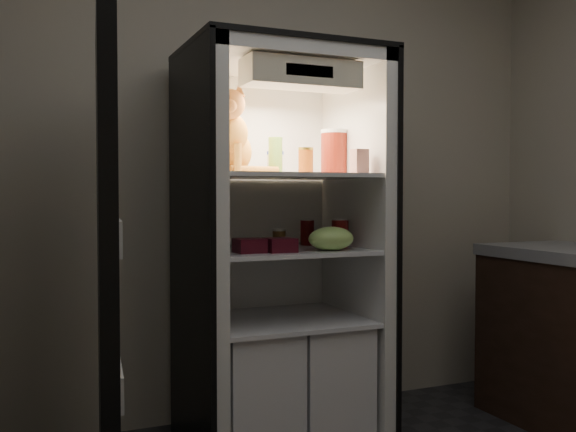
{
  "coord_description": "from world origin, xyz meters",
  "views": [
    {
      "loc": [
        -1.17,
        -1.46,
        1.2
      ],
      "look_at": [
        0.03,
        1.32,
        1.09
      ],
      "focal_mm": 40.0,
      "sensor_mm": 36.0,
      "label": 1
    }
  ],
  "objects_px": {
    "berry_box_left": "(250,246)",
    "soda_can_a": "(307,232)",
    "tabby_cat": "(230,141)",
    "grape_bag": "(331,239)",
    "pepper_jar": "(334,153)",
    "berry_box_right": "(280,245)",
    "parmesan_shaker": "(275,156)",
    "cream_carton": "(359,161)",
    "refrigerator": "(278,278)",
    "mayo_tub": "(275,163)",
    "soda_can_c": "(339,234)",
    "condiment_jar": "(279,238)",
    "soda_can_b": "(341,233)",
    "salsa_jar": "(306,161)"
  },
  "relations": [
    {
      "from": "berry_box_left",
      "to": "soda_can_a",
      "type": "bearing_deg",
      "value": 34.16
    },
    {
      "from": "tabby_cat",
      "to": "grape_bag",
      "type": "relative_size",
      "value": 1.91
    },
    {
      "from": "pepper_jar",
      "to": "berry_box_right",
      "type": "relative_size",
      "value": 1.83
    },
    {
      "from": "soda_can_a",
      "to": "parmesan_shaker",
      "type": "bearing_deg",
      "value": -168.48
    },
    {
      "from": "cream_carton",
      "to": "soda_can_a",
      "type": "bearing_deg",
      "value": 108.8
    },
    {
      "from": "grape_bag",
      "to": "berry_box_right",
      "type": "xyz_separation_m",
      "value": [
        -0.24,
        0.02,
        -0.02
      ]
    },
    {
      "from": "refrigerator",
      "to": "soda_can_a",
      "type": "xyz_separation_m",
      "value": [
        0.18,
        0.06,
        0.21
      ]
    },
    {
      "from": "refrigerator",
      "to": "parmesan_shaker",
      "type": "xyz_separation_m",
      "value": [
        -0.0,
        0.02,
        0.59
      ]
    },
    {
      "from": "mayo_tub",
      "to": "berry_box_left",
      "type": "height_order",
      "value": "mayo_tub"
    },
    {
      "from": "refrigerator",
      "to": "soda_can_c",
      "type": "xyz_separation_m",
      "value": [
        0.25,
        -0.15,
        0.22
      ]
    },
    {
      "from": "refrigerator",
      "to": "soda_can_c",
      "type": "bearing_deg",
      "value": -30.88
    },
    {
      "from": "tabby_cat",
      "to": "grape_bag",
      "type": "height_order",
      "value": "tabby_cat"
    },
    {
      "from": "condiment_jar",
      "to": "berry_box_right",
      "type": "height_order",
      "value": "condiment_jar"
    },
    {
      "from": "parmesan_shaker",
      "to": "soda_can_c",
      "type": "xyz_separation_m",
      "value": [
        0.26,
        -0.17,
        -0.37
      ]
    },
    {
      "from": "condiment_jar",
      "to": "grape_bag",
      "type": "relative_size",
      "value": 0.41
    },
    {
      "from": "soda_can_b",
      "to": "grape_bag",
      "type": "height_order",
      "value": "soda_can_b"
    },
    {
      "from": "condiment_jar",
      "to": "grape_bag",
      "type": "xyz_separation_m",
      "value": [
        0.15,
        -0.24,
        0.01
      ]
    },
    {
      "from": "parmesan_shaker",
      "to": "condiment_jar",
      "type": "height_order",
      "value": "parmesan_shaker"
    },
    {
      "from": "soda_can_c",
      "to": "pepper_jar",
      "type": "bearing_deg",
      "value": 70.34
    },
    {
      "from": "salsa_jar",
      "to": "berry_box_left",
      "type": "bearing_deg",
      "value": -154.99
    },
    {
      "from": "mayo_tub",
      "to": "salsa_jar",
      "type": "xyz_separation_m",
      "value": [
        0.1,
        -0.15,
        0.01
      ]
    },
    {
      "from": "pepper_jar",
      "to": "soda_can_c",
      "type": "xyz_separation_m",
      "value": [
        -0.06,
        -0.18,
        -0.4
      ]
    },
    {
      "from": "condiment_jar",
      "to": "grape_bag",
      "type": "distance_m",
      "value": 0.29
    },
    {
      "from": "soda_can_c",
      "to": "condiment_jar",
      "type": "height_order",
      "value": "soda_can_c"
    },
    {
      "from": "condiment_jar",
      "to": "berry_box_left",
      "type": "xyz_separation_m",
      "value": [
        -0.22,
        -0.2,
        -0.01
      ]
    },
    {
      "from": "soda_can_b",
      "to": "tabby_cat",
      "type": "bearing_deg",
      "value": 167.97
    },
    {
      "from": "salsa_jar",
      "to": "cream_carton",
      "type": "relative_size",
      "value": 1.15
    },
    {
      "from": "salsa_jar",
      "to": "grape_bag",
      "type": "relative_size",
      "value": 0.59
    },
    {
      "from": "pepper_jar",
      "to": "soda_can_a",
      "type": "distance_m",
      "value": 0.42
    },
    {
      "from": "soda_can_a",
      "to": "pepper_jar",
      "type": "bearing_deg",
      "value": -12.82
    },
    {
      "from": "parmesan_shaker",
      "to": "condiment_jar",
      "type": "xyz_separation_m",
      "value": [
        0.01,
        -0.03,
        -0.39
      ]
    },
    {
      "from": "mayo_tub",
      "to": "berry_box_left",
      "type": "xyz_separation_m",
      "value": [
        -0.25,
        -0.31,
        -0.38
      ]
    },
    {
      "from": "berry_box_left",
      "to": "berry_box_right",
      "type": "relative_size",
      "value": 1.0
    },
    {
      "from": "tabby_cat",
      "to": "berry_box_left",
      "type": "xyz_separation_m",
      "value": [
        0.01,
        -0.25,
        -0.47
      ]
    },
    {
      "from": "parmesan_shaker",
      "to": "condiment_jar",
      "type": "distance_m",
      "value": 0.4
    },
    {
      "from": "soda_can_c",
      "to": "soda_can_b",
      "type": "bearing_deg",
      "value": 55.8
    },
    {
      "from": "soda_can_c",
      "to": "soda_can_a",
      "type": "bearing_deg",
      "value": 108.21
    },
    {
      "from": "cream_carton",
      "to": "grape_bag",
      "type": "bearing_deg",
      "value": 174.93
    },
    {
      "from": "refrigerator",
      "to": "pepper_jar",
      "type": "relative_size",
      "value": 8.28
    },
    {
      "from": "soda_can_b",
      "to": "cream_carton",
      "type": "bearing_deg",
      "value": -92.1
    },
    {
      "from": "salsa_jar",
      "to": "condiment_jar",
      "type": "bearing_deg",
      "value": 160.0
    },
    {
      "from": "tabby_cat",
      "to": "salsa_jar",
      "type": "distance_m",
      "value": 0.37
    },
    {
      "from": "parmesan_shaker",
      "to": "condiment_jar",
      "type": "relative_size",
      "value": 2.0
    },
    {
      "from": "parmesan_shaker",
      "to": "mayo_tub",
      "type": "height_order",
      "value": "parmesan_shaker"
    },
    {
      "from": "soda_can_a",
      "to": "grape_bag",
      "type": "relative_size",
      "value": 0.59
    },
    {
      "from": "mayo_tub",
      "to": "soda_can_a",
      "type": "relative_size",
      "value": 0.9
    },
    {
      "from": "salsa_jar",
      "to": "berry_box_right",
      "type": "bearing_deg",
      "value": -138.86
    },
    {
      "from": "cream_carton",
      "to": "berry_box_right",
      "type": "height_order",
      "value": "cream_carton"
    },
    {
      "from": "parmesan_shaker",
      "to": "soda_can_c",
      "type": "distance_m",
      "value": 0.48
    },
    {
      "from": "tabby_cat",
      "to": "pepper_jar",
      "type": "bearing_deg",
      "value": 16.57
    }
  ]
}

